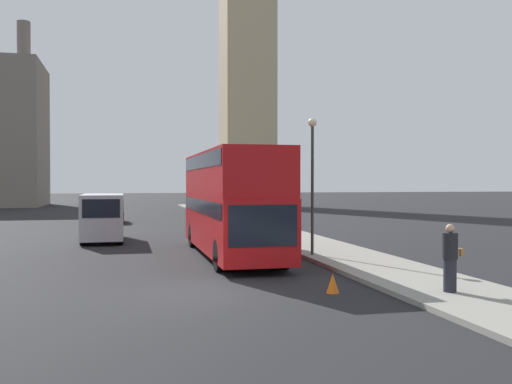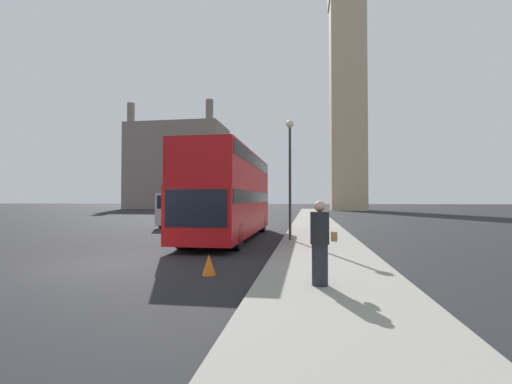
{
  "view_description": "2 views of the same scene",
  "coord_description": "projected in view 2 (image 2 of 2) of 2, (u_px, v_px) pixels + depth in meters",
  "views": [
    {
      "loc": [
        -2.09,
        -15.8,
        3.09
      ],
      "look_at": [
        3.44,
        7.8,
        2.67
      ],
      "focal_mm": 40.0,
      "sensor_mm": 36.0,
      "label": 1
    },
    {
      "loc": [
        6.19,
        -9.7,
        2.0
      ],
      "look_at": [
        2.15,
        17.0,
        2.6
      ],
      "focal_mm": 24.0,
      "sensor_mm": 36.0,
      "label": 2
    }
  ],
  "objects": [
    {
      "name": "red_double_decker_bus",
      "position": [
        231.0,
        192.0,
        17.49
      ],
      "size": [
        2.62,
        11.05,
        4.31
      ],
      "color": "#B71114",
      "rests_on": "ground_plane"
    },
    {
      "name": "traffic_cone",
      "position": [
        209.0,
        265.0,
        9.04
      ],
      "size": [
        0.36,
        0.36,
        0.55
      ],
      "color": "orange",
      "rests_on": "ground_plane"
    },
    {
      "name": "street_lamp",
      "position": [
        290.0,
        161.0,
        15.79
      ],
      "size": [
        0.36,
        0.36,
        5.53
      ],
      "color": "#2D332D",
      "rests_on": "sidewalk_strip"
    },
    {
      "name": "white_van",
      "position": [
        182.0,
        209.0,
        25.61
      ],
      "size": [
        2.1,
        5.13,
        2.46
      ],
      "color": "#B2B7BC",
      "rests_on": "ground_plane"
    },
    {
      "name": "parked_sedan",
      "position": [
        228.0,
        211.0,
        39.52
      ],
      "size": [
        1.82,
        4.27,
        1.39
      ],
      "color": "maroon",
      "rests_on": "ground_plane"
    },
    {
      "name": "sidewalk_strip",
      "position": [
        328.0,
        269.0,
        9.46
      ],
      "size": [
        3.46,
        120.0,
        0.15
      ],
      "color": "gray",
      "rests_on": "ground_plane"
    },
    {
      "name": "ground_plane",
      "position": [
        104.0,
        265.0,
        10.47
      ],
      "size": [
        300.0,
        300.0,
        0.0
      ],
      "primitive_type": "plane",
      "color": "black"
    },
    {
      "name": "building_block_distant",
      "position": [
        179.0,
        167.0,
        76.6
      ],
      "size": [
        20.32,
        13.01,
        22.51
      ],
      "color": "slate",
      "rests_on": "ground_plane"
    },
    {
      "name": "clock_tower",
      "position": [
        347.0,
        39.0,
        65.28
      ],
      "size": [
        6.91,
        7.08,
        63.49
      ],
      "color": "tan",
      "rests_on": "ground_plane"
    },
    {
      "name": "pedestrian",
      "position": [
        320.0,
        243.0,
        7.38
      ],
      "size": [
        0.56,
        0.4,
        1.82
      ],
      "color": "#23232D",
      "rests_on": "sidewalk_strip"
    }
  ]
}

